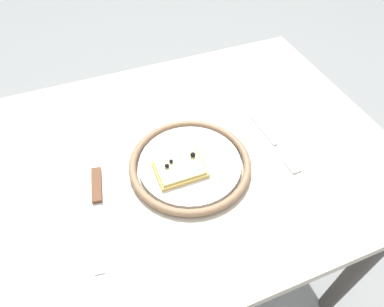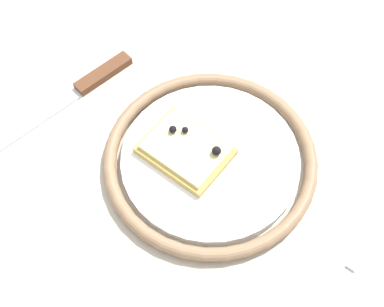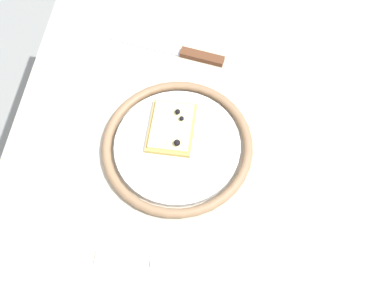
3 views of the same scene
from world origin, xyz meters
TOP-DOWN VIEW (x-y plane):
  - ground_plane at (0.00, 0.00)m, footprint 6.00×6.00m
  - dining_table at (0.00, 0.00)m, footprint 1.08×0.73m
  - plate at (-0.05, 0.05)m, footprint 0.27×0.27m
  - pizza_slice_near at (-0.02, 0.06)m, footprint 0.11×0.08m
  - knife at (0.16, 0.06)m, footprint 0.06×0.24m
  - fork at (-0.26, 0.06)m, footprint 0.02×0.20m

SIDE VIEW (x-z plane):
  - ground_plane at x=0.00m, z-range 0.00..0.00m
  - dining_table at x=0.00m, z-range 0.25..0.96m
  - fork at x=-0.26m, z-range 0.70..0.71m
  - knife at x=0.16m, z-range 0.70..0.71m
  - plate at x=-0.05m, z-range 0.70..0.72m
  - pizza_slice_near at x=-0.02m, z-range 0.71..0.74m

